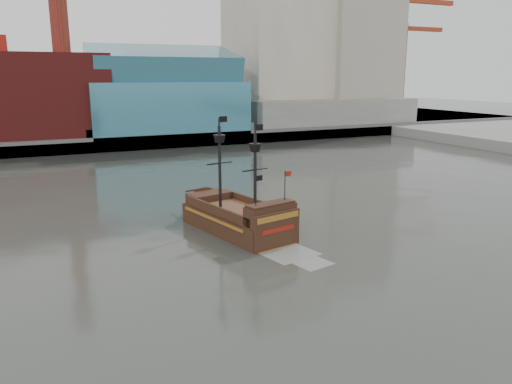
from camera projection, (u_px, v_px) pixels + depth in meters
name	position (u px, v px, depth m)	size (l,w,h in m)	color
ground	(290.00, 275.00, 34.09)	(400.00, 400.00, 0.00)	#252723
promenade_far	(99.00, 129.00, 115.16)	(220.00, 60.00, 2.00)	slate
seawall	(123.00, 144.00, 89.02)	(220.00, 1.00, 2.60)	#4C4C49
skyline	(122.00, 20.00, 105.30)	(149.00, 45.00, 62.00)	brown
crane_a	(402.00, 53.00, 134.22)	(22.50, 4.00, 32.25)	slate
crane_b	(404.00, 67.00, 147.78)	(19.10, 4.00, 26.25)	slate
pirate_ship	(238.00, 221.00, 43.33)	(7.20, 14.81, 10.66)	black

